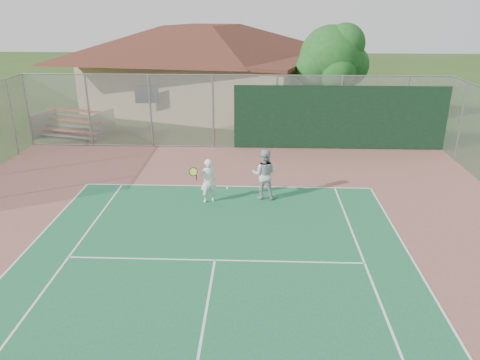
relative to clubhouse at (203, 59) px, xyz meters
name	(u,v)px	position (x,y,z in m)	size (l,w,h in m)	color
back_fence	(279,114)	(4.50, -8.64, -1.52)	(20.08, 0.11, 3.53)	gray
clubhouse	(203,59)	(0.00, 0.00, 0.00)	(16.88, 13.88, 6.27)	tan
bleachers	(73,123)	(-6.21, -6.75, -2.53)	(3.82, 2.81, 1.24)	#AA4027
tree	(333,60)	(7.51, -4.51, 0.53)	(4.05, 3.83, 5.64)	#3B2815
player_white_front	(208,181)	(1.81, -15.22, -2.38)	(0.98, 0.71, 1.59)	white
player_grey_back	(264,175)	(3.78, -14.79, -2.27)	(0.96, 0.78, 1.83)	#B2B5B8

